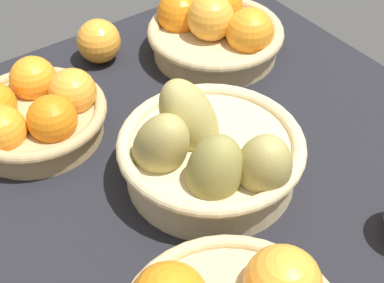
{
  "coord_description": "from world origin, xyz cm",
  "views": [
    {
      "loc": [
        -43.31,
        37.36,
        60.63
      ],
      "look_at": [
        3.59,
        3.63,
        7.0
      ],
      "focal_mm": 54.75,
      "sensor_mm": 36.0,
      "label": 1
    }
  ],
  "objects_px": {
    "basket_near_right": "(215,30)",
    "loose_orange_front_gap": "(99,41)",
    "basket_far_right": "(33,113)",
    "basket_center_pears": "(209,155)"
  },
  "relations": [
    {
      "from": "basket_near_right",
      "to": "loose_orange_front_gap",
      "type": "height_order",
      "value": "basket_near_right"
    },
    {
      "from": "basket_far_right",
      "to": "basket_near_right",
      "type": "distance_m",
      "value": 0.34
    },
    {
      "from": "loose_orange_front_gap",
      "to": "basket_near_right",
      "type": "bearing_deg",
      "value": -119.34
    },
    {
      "from": "basket_near_right",
      "to": "loose_orange_front_gap",
      "type": "bearing_deg",
      "value": 60.66
    },
    {
      "from": "basket_center_pears",
      "to": "basket_near_right",
      "type": "height_order",
      "value": "basket_center_pears"
    },
    {
      "from": "basket_far_right",
      "to": "basket_center_pears",
      "type": "height_order",
      "value": "basket_center_pears"
    },
    {
      "from": "basket_center_pears",
      "to": "basket_near_right",
      "type": "distance_m",
      "value": 0.31
    },
    {
      "from": "basket_center_pears",
      "to": "loose_orange_front_gap",
      "type": "height_order",
      "value": "basket_center_pears"
    },
    {
      "from": "basket_center_pears",
      "to": "basket_near_right",
      "type": "relative_size",
      "value": 1.14
    },
    {
      "from": "basket_center_pears",
      "to": "basket_far_right",
      "type": "bearing_deg",
      "value": 32.93
    }
  ]
}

